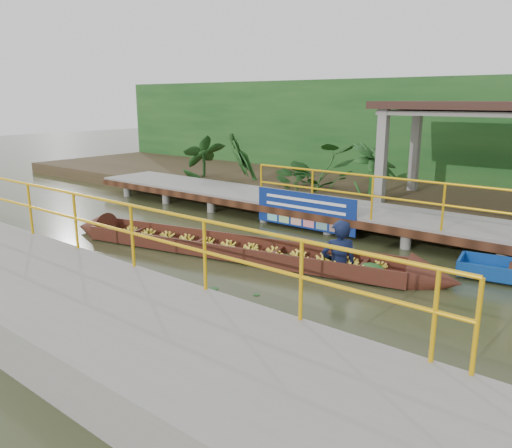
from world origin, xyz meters
The scene contains 9 objects.
ground centered at (0.00, 0.00, 0.00)m, with size 80.00×80.00×0.00m, color #32351A.
land_strip centered at (0.00, 7.50, 0.23)m, with size 30.00×8.00×0.45m, color #342B1A.
far_dock centered at (0.02, 3.43, 0.48)m, with size 16.00×2.06×1.66m.
near_dock centered at (1.00, -4.20, 0.30)m, with size 18.00×2.40×1.73m.
pavilion centered at (3.00, 6.30, 2.82)m, with size 4.40×3.00×3.00m.
foliage_backdrop centered at (0.00, 10.00, 2.00)m, with size 30.00×0.80×4.00m, color #154218.
vendor_boat centered at (0.86, 0.03, 0.31)m, with size 9.02×2.74×2.31m.
blue_banner centered at (0.43, 2.48, 0.56)m, with size 2.87×0.04×0.90m.
tropical_plants centered at (0.34, 5.30, 1.23)m, with size 14.25×1.25×1.56m.
Camera 1 is at (7.08, -7.76, 3.26)m, focal length 35.00 mm.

